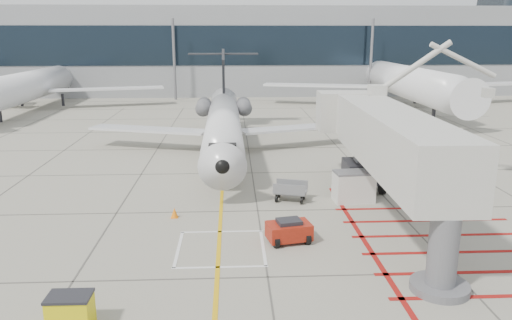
{
  "coord_description": "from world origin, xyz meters",
  "views": [
    {
      "loc": [
        -1.4,
        -22.87,
        9.86
      ],
      "look_at": [
        0.0,
        6.0,
        2.5
      ],
      "focal_mm": 35.0,
      "sensor_mm": 36.0,
      "label": 1
    }
  ],
  "objects_px": {
    "regional_jet": "(223,111)",
    "spill_bin": "(70,311)",
    "jet_bridge": "(395,152)",
    "pushback_tug": "(289,230)"
  },
  "relations": [
    {
      "from": "regional_jet",
      "to": "jet_bridge",
      "type": "relative_size",
      "value": 1.54
    },
    {
      "from": "regional_jet",
      "to": "jet_bridge",
      "type": "xyz_separation_m",
      "value": [
        8.94,
        -14.37,
        -0.04
      ]
    },
    {
      "from": "regional_jet",
      "to": "pushback_tug",
      "type": "bearing_deg",
      "value": -78.74
    },
    {
      "from": "spill_bin",
      "to": "pushback_tug",
      "type": "bearing_deg",
      "value": 40.45
    },
    {
      "from": "jet_bridge",
      "to": "pushback_tug",
      "type": "height_order",
      "value": "jet_bridge"
    },
    {
      "from": "regional_jet",
      "to": "spill_bin",
      "type": "bearing_deg",
      "value": -102.59
    },
    {
      "from": "regional_jet",
      "to": "pushback_tug",
      "type": "height_order",
      "value": "regional_jet"
    },
    {
      "from": "pushback_tug",
      "to": "spill_bin",
      "type": "xyz_separation_m",
      "value": [
        -8.3,
        -6.93,
        0.02
      ]
    },
    {
      "from": "jet_bridge",
      "to": "pushback_tug",
      "type": "relative_size",
      "value": 9.56
    },
    {
      "from": "jet_bridge",
      "to": "spill_bin",
      "type": "height_order",
      "value": "jet_bridge"
    }
  ]
}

